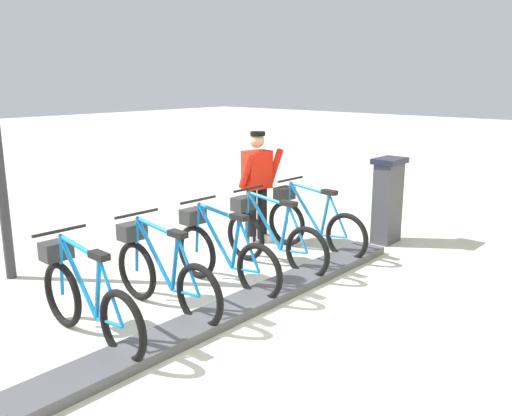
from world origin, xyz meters
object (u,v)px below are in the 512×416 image
at_px(bike_docked_3, 161,273).
at_px(bike_docked_4, 85,298).
at_px(payment_kiosk, 387,199).
at_px(bike_docked_1, 271,236).
at_px(bike_docked_2, 222,252).
at_px(bike_docked_0, 311,223).
at_px(worker_near_rack, 257,182).

height_order(bike_docked_3, bike_docked_4, same).
distance_m(payment_kiosk, bike_docked_4, 4.75).
relative_size(payment_kiosk, bike_docked_1, 0.74).
xyz_separation_m(bike_docked_2, bike_docked_3, (0.00, 0.89, 0.00)).
bearing_deg(bike_docked_2, payment_kiosk, -101.08).
height_order(bike_docked_0, bike_docked_1, same).
bearing_deg(bike_docked_4, bike_docked_3, -90.00).
relative_size(payment_kiosk, bike_docked_4, 0.74).
distance_m(bike_docked_2, bike_docked_4, 1.79).
height_order(bike_docked_1, bike_docked_3, same).
relative_size(bike_docked_4, worker_near_rack, 1.04).
relative_size(bike_docked_0, worker_near_rack, 1.04).
relative_size(bike_docked_1, worker_near_rack, 1.04).
relative_size(payment_kiosk, bike_docked_3, 0.74).
relative_size(bike_docked_1, bike_docked_3, 1.00).
height_order(payment_kiosk, bike_docked_1, payment_kiosk).
xyz_separation_m(bike_docked_1, bike_docked_3, (0.00, 1.79, 0.00)).
distance_m(bike_docked_1, bike_docked_4, 2.68).
xyz_separation_m(bike_docked_3, bike_docked_4, (0.00, 0.89, 0.00)).
bearing_deg(bike_docked_1, payment_kiosk, -105.77).
xyz_separation_m(bike_docked_1, worker_near_rack, (0.91, -0.78, 0.48)).
distance_m(payment_kiosk, bike_docked_2, 2.98).
bearing_deg(bike_docked_1, bike_docked_3, 90.00).
bearing_deg(bike_docked_0, bike_docked_1, 90.00).
height_order(payment_kiosk, bike_docked_4, payment_kiosk).
distance_m(payment_kiosk, worker_near_rack, 1.95).
distance_m(bike_docked_0, bike_docked_1, 0.89).
bearing_deg(bike_docked_3, bike_docked_2, -90.00).
height_order(bike_docked_2, bike_docked_4, same).
xyz_separation_m(bike_docked_0, bike_docked_4, (0.00, 3.58, 0.00)).
relative_size(bike_docked_0, bike_docked_3, 1.00).
xyz_separation_m(bike_docked_0, bike_docked_1, (0.00, 0.89, 0.00)).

